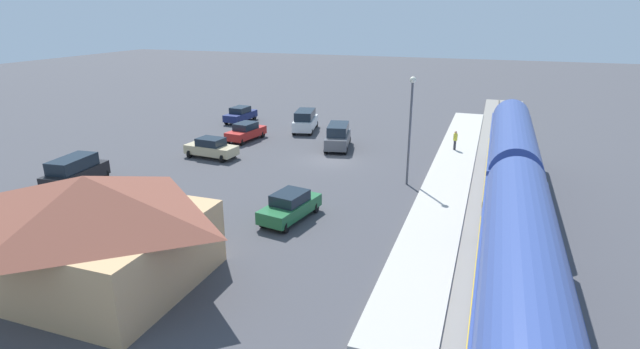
{
  "coord_description": "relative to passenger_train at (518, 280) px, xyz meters",
  "views": [
    {
      "loc": [
        -12.48,
        37.34,
        11.95
      ],
      "look_at": [
        -1.51,
        6.69,
        1.0
      ],
      "focal_mm": 27.27,
      "sensor_mm": 36.0,
      "label": 1
    }
  ],
  "objects": [
    {
      "name": "suv_black",
      "position": [
        28.98,
        -8.25,
        -1.71
      ],
      "size": [
        2.44,
        5.07,
        2.22
      ],
      "color": "black",
      "rests_on": "ground"
    },
    {
      "name": "sedan_red",
      "position": [
        23.83,
        -24.22,
        -1.98
      ],
      "size": [
        2.45,
        4.71,
        1.74
      ],
      "color": "red",
      "rests_on": "ground"
    },
    {
      "name": "sedan_tan",
      "position": [
        23.81,
        -17.89,
        -1.98
      ],
      "size": [
        4.64,
        2.56,
        1.74
      ],
      "color": "#C6B284",
      "rests_on": "ground"
    },
    {
      "name": "pedestrian_on_platform",
      "position": [
        4.28,
        -26.42,
        -1.58
      ],
      "size": [
        0.36,
        0.36,
        1.71
      ],
      "color": "#333338",
      "rests_on": "platform"
    },
    {
      "name": "light_pole_near_platform",
      "position": [
        6.8,
        -16.79,
        2.03
      ],
      "size": [
        0.44,
        0.44,
        7.76
      ],
      "color": "#515156",
      "rests_on": "ground"
    },
    {
      "name": "suv_charcoal",
      "position": [
        14.51,
        -24.46,
        -1.71
      ],
      "size": [
        2.93,
        5.2,
        2.22
      ],
      "color": "#47494F",
      "rests_on": "ground"
    },
    {
      "name": "station_building",
      "position": [
        18.0,
        1.38,
        -0.16
      ],
      "size": [
        9.99,
        8.33,
        5.16
      ],
      "color": "tan",
      "rests_on": "ground"
    },
    {
      "name": "sedan_green",
      "position": [
        12.31,
        -8.09,
        -1.98
      ],
      "size": [
        2.59,
        4.75,
        1.74
      ],
      "color": "#236638",
      "rests_on": "ground"
    },
    {
      "name": "ground_plane",
      "position": [
        14.0,
        -20.62,
        -2.86
      ],
      "size": [
        200.0,
        200.0,
        0.0
      ],
      "primitive_type": "plane",
      "color": "#424247"
    },
    {
      "name": "sedan_navy",
      "position": [
        28.32,
        -31.38,
        -1.98
      ],
      "size": [
        2.1,
        4.6,
        1.74
      ],
      "color": "navy",
      "rests_on": "ground"
    },
    {
      "name": "platform",
      "position": [
        4.0,
        -20.62,
        -2.71
      ],
      "size": [
        3.2,
        46.0,
        0.3
      ],
      "color": "#B7B2A8",
      "rests_on": "ground"
    },
    {
      "name": "railway_track",
      "position": [
        -0.0,
        -20.62,
        -2.76
      ],
      "size": [
        4.8,
        70.0,
        0.3
      ],
      "color": "gray",
      "rests_on": "ground"
    },
    {
      "name": "suv_white",
      "position": [
        19.79,
        -29.73,
        -1.71
      ],
      "size": [
        2.92,
        5.2,
        2.22
      ],
      "color": "white",
      "rests_on": "ground"
    },
    {
      "name": "passenger_train",
      "position": [
        0.0,
        0.0,
        0.0
      ],
      "size": [
        2.93,
        50.87,
        4.98
      ],
      "color": "#33478C",
      "rests_on": "railway_track"
    }
  ]
}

